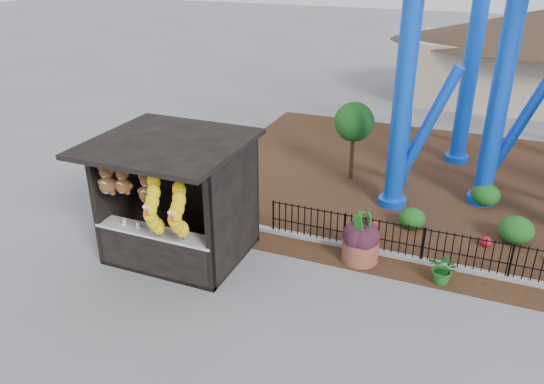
% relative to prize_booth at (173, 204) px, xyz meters
% --- Properties ---
extents(ground, '(120.00, 120.00, 0.00)m').
position_rel_prize_booth_xyz_m(ground, '(2.99, -0.91, -1.52)').
color(ground, slate).
rests_on(ground, ground).
extents(mulch_bed, '(18.00, 12.00, 0.02)m').
position_rel_prize_booth_xyz_m(mulch_bed, '(6.99, 7.09, -1.52)').
color(mulch_bed, '#331E11').
rests_on(mulch_bed, ground).
extents(curb, '(18.00, 0.18, 0.12)m').
position_rel_prize_booth_xyz_m(curb, '(6.99, 2.09, -1.46)').
color(curb, gray).
rests_on(curb, ground).
extents(prize_booth, '(3.50, 3.40, 3.12)m').
position_rel_prize_booth_xyz_m(prize_booth, '(0.00, 0.00, 0.00)').
color(prize_booth, black).
rests_on(prize_booth, ground).
extents(picket_fence, '(12.20, 0.06, 1.00)m').
position_rel_prize_booth_xyz_m(picket_fence, '(7.89, 2.09, -1.02)').
color(picket_fence, black).
rests_on(picket_fence, ground).
extents(terracotta_planter, '(1.15, 1.15, 0.59)m').
position_rel_prize_booth_xyz_m(terracotta_planter, '(4.33, 1.62, -1.23)').
color(terracotta_planter, brown).
rests_on(terracotta_planter, ground).
extents(planter_foliage, '(0.70, 0.70, 0.64)m').
position_rel_prize_booth_xyz_m(planter_foliage, '(4.33, 1.62, -0.62)').
color(planter_foliage, black).
rests_on(planter_foliage, terracotta_planter).
extents(potted_plant, '(0.85, 0.79, 0.78)m').
position_rel_prize_booth_xyz_m(potted_plant, '(6.37, 1.39, -1.13)').
color(potted_plant, '#1C5418').
rests_on(potted_plant, ground).
extents(landscaping, '(8.16, 3.91, 0.73)m').
position_rel_prize_booth_xyz_m(landscaping, '(7.87, 4.68, -1.20)').
color(landscaping, '#175017').
rests_on(landscaping, mulch_bed).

